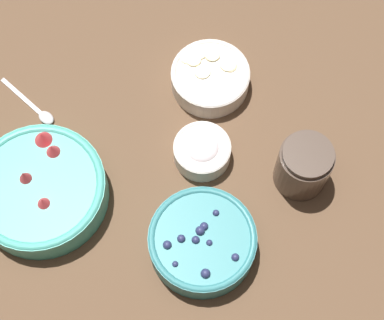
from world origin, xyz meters
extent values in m
plane|color=brown|center=(0.00, 0.00, 0.00)|extent=(4.00, 4.00, 0.00)
cylinder|color=#47AD9E|center=(-0.12, 0.02, 0.03)|extent=(0.22, 0.22, 0.06)
torus|color=#47AD9E|center=(-0.12, 0.02, 0.05)|extent=(0.22, 0.22, 0.02)
cylinder|color=red|center=(-0.12, 0.02, 0.04)|extent=(0.18, 0.18, 0.02)
cone|color=red|center=(-0.07, 0.06, 0.06)|extent=(0.03, 0.03, 0.02)
cone|color=red|center=(-0.07, 0.08, 0.07)|extent=(0.05, 0.05, 0.03)
cone|color=red|center=(-0.13, 0.04, 0.07)|extent=(0.02, 0.02, 0.03)
cone|color=red|center=(-0.13, -0.02, 0.06)|extent=(0.03, 0.03, 0.02)
cylinder|color=teal|center=(0.05, -0.21, 0.03)|extent=(0.18, 0.18, 0.05)
torus|color=teal|center=(0.05, -0.21, 0.05)|extent=(0.18, 0.18, 0.01)
cylinder|color=navy|center=(0.05, -0.21, 0.04)|extent=(0.14, 0.14, 0.02)
sphere|color=navy|center=(0.02, -0.26, 0.06)|extent=(0.02, 0.02, 0.02)
sphere|color=navy|center=(0.02, -0.19, 0.05)|extent=(0.01, 0.01, 0.01)
sphere|color=navy|center=(-0.01, -0.22, 0.05)|extent=(0.01, 0.01, 0.01)
sphere|color=navy|center=(0.06, -0.22, 0.05)|extent=(0.01, 0.01, 0.01)
sphere|color=navy|center=(0.06, -0.20, 0.06)|extent=(0.02, 0.02, 0.02)
sphere|color=navy|center=(0.00, -0.19, 0.06)|extent=(0.01, 0.01, 0.01)
sphere|color=navy|center=(0.07, -0.20, 0.05)|extent=(0.01, 0.01, 0.01)
sphere|color=navy|center=(0.09, -0.19, 0.05)|extent=(0.01, 0.01, 0.01)
sphere|color=navy|center=(0.08, -0.27, 0.05)|extent=(0.01, 0.01, 0.01)
sphere|color=navy|center=(0.04, -0.21, 0.05)|extent=(0.01, 0.01, 0.01)
cylinder|color=silver|center=(0.24, 0.04, 0.02)|extent=(0.14, 0.14, 0.04)
torus|color=silver|center=(0.24, 0.04, 0.04)|extent=(0.14, 0.14, 0.01)
cylinder|color=beige|center=(0.24, 0.04, 0.03)|extent=(0.11, 0.11, 0.01)
cylinder|color=beige|center=(0.23, 0.05, 0.04)|extent=(0.03, 0.03, 0.01)
cylinder|color=beige|center=(0.27, 0.06, 0.04)|extent=(0.03, 0.03, 0.01)
cylinder|color=beige|center=(0.28, 0.03, 0.04)|extent=(0.02, 0.02, 0.00)
cylinder|color=beige|center=(0.28, 0.03, 0.04)|extent=(0.03, 0.03, 0.01)
cylinder|color=beige|center=(0.23, 0.08, 0.04)|extent=(0.03, 0.03, 0.01)
cylinder|color=beige|center=(0.25, 0.08, 0.04)|extent=(0.03, 0.03, 0.01)
cylinder|color=beige|center=(0.23, 0.09, 0.04)|extent=(0.03, 0.03, 0.00)
cylinder|color=silver|center=(0.15, -0.07, 0.02)|extent=(0.10, 0.10, 0.04)
torus|color=silver|center=(0.15, -0.07, 0.04)|extent=(0.10, 0.10, 0.01)
cylinder|color=white|center=(0.15, -0.07, 0.03)|extent=(0.08, 0.08, 0.01)
ellipsoid|color=white|center=(0.15, -0.07, 0.04)|extent=(0.06, 0.06, 0.03)
cylinder|color=#4C3D33|center=(0.26, -0.20, 0.05)|extent=(0.09, 0.09, 0.09)
cylinder|color=#512D1E|center=(0.26, -0.20, 0.04)|extent=(0.08, 0.08, 0.07)
cylinder|color=#4C3D33|center=(0.26, -0.20, 0.10)|extent=(0.08, 0.08, 0.01)
cube|color=silver|center=(-0.06, 0.21, 0.00)|extent=(0.03, 0.11, 0.01)
ellipsoid|color=silver|center=(-0.04, 0.15, 0.01)|extent=(0.03, 0.04, 0.01)
camera|label=1|loc=(-0.13, -0.44, 1.04)|focal=60.00mm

